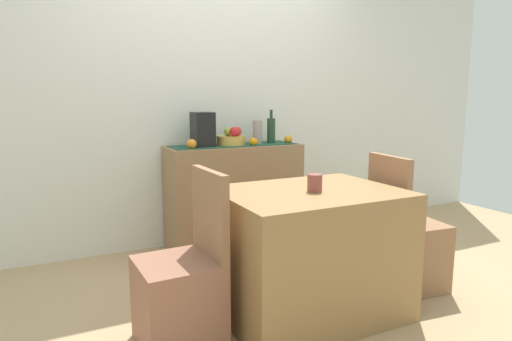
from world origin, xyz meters
The scene contains 18 objects.
ground_plane centered at (0.00, 0.00, -0.01)m, with size 6.40×6.40×0.02m, color tan.
room_wall_rear centered at (0.00, 1.18, 1.35)m, with size 6.40×0.06×2.70m, color silver.
sideboard_console centered at (0.10, 0.92, 0.43)m, with size 1.13×0.42×0.86m, color #8E6C49.
table_runner centered at (0.10, 0.92, 0.87)m, with size 1.06×0.32×0.01m, color #1F4B38.
fruit_bowl centered at (0.07, 0.92, 0.91)m, with size 0.24×0.24×0.08m, color gold.
apple_front centered at (0.13, 0.91, 0.98)m, with size 0.07×0.07×0.07m, color #AB3228.
apple_right centered at (0.05, 0.92, 0.98)m, with size 0.07×0.07×0.07m, color #91AC36.
apple_upper centered at (0.07, 0.85, 0.99)m, with size 0.08×0.08×0.08m, color red.
wine_bottle centered at (0.45, 0.92, 0.98)m, with size 0.07×0.07×0.29m.
coffee_maker centered at (-0.17, 0.92, 1.00)m, with size 0.16×0.18×0.28m, color black.
ceramic_vase centered at (0.32, 0.92, 0.97)m, with size 0.08×0.08×0.21m, color #9F9188.
orange_loose_end centered at (-0.30, 0.82, 0.90)m, with size 0.08×0.08×0.08m, color orange.
orange_loose_far centered at (0.23, 0.82, 0.90)m, with size 0.07×0.07×0.07m, color orange.
orange_loose_near_bowl centered at (0.59, 0.85, 0.90)m, with size 0.07×0.07×0.07m, color orange.
dining_table centered at (0.00, -0.40, 0.37)m, with size 1.01×0.77×0.74m, color olive.
coffee_cup centered at (0.00, -0.44, 0.79)m, with size 0.08×0.08×0.10m, color brown.
chair_near_window centered at (-0.77, -0.40, 0.27)m, with size 0.41×0.41×0.90m.
chair_by_corner centered at (0.77, -0.39, 0.27)m, with size 0.44×0.44×0.90m.
Camera 1 is at (-1.37, -2.46, 1.26)m, focal length 30.93 mm.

